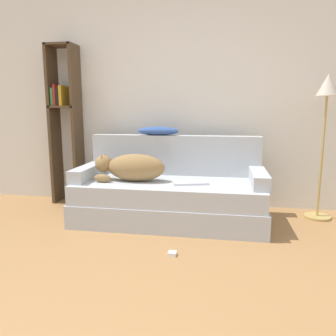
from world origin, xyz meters
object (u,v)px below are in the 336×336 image
object	(u,v)px
floor_lamp	(326,110)
couch	(170,201)
throw_pillow	(158,131)
power_adapter	(172,254)
bookshelf	(65,118)
laptop	(190,182)
dog	(131,167)

from	to	relation	value
floor_lamp	couch	bearing A→B (deg)	-167.02
couch	throw_pillow	bearing A→B (deg)	117.87
power_adapter	bookshelf	bearing A→B (deg)	139.11
couch	throw_pillow	xyz separation A→B (m)	(-0.19, 0.35, 0.69)
bookshelf	floor_lamp	bearing A→B (deg)	-3.04
laptop	bookshelf	world-z (taller)	bookshelf
couch	laptop	distance (m)	0.32
couch	power_adapter	distance (m)	0.84
laptop	power_adapter	world-z (taller)	laptop
dog	bookshelf	bearing A→B (deg)	150.19
power_adapter	throw_pillow	bearing A→B (deg)	106.48
couch	power_adapter	bearing A→B (deg)	-79.07
dog	floor_lamp	distance (m)	2.02
dog	laptop	bearing A→B (deg)	-1.66
couch	power_adapter	size ratio (longest dim) A/B	29.27
bookshelf	dog	bearing A→B (deg)	-29.81
power_adapter	floor_lamp	bearing A→B (deg)	40.15
laptop	bookshelf	xyz separation A→B (m)	(-1.56, 0.57, 0.60)
floor_lamp	power_adapter	bearing A→B (deg)	-139.85
dog	floor_lamp	size ratio (longest dim) A/B	0.49
laptop	throw_pillow	bearing A→B (deg)	116.97
couch	bookshelf	bearing A→B (deg)	159.59
laptop	power_adapter	size ratio (longest dim) A/B	5.93
throw_pillow	bookshelf	xyz separation A→B (m)	(-1.16, 0.15, 0.13)
dog	power_adapter	bearing A→B (deg)	-54.44
throw_pillow	power_adapter	world-z (taller)	throw_pillow
couch	bookshelf	xyz separation A→B (m)	(-1.35, 0.50, 0.82)
couch	laptop	size ratio (longest dim) A/B	4.94
laptop	throw_pillow	world-z (taller)	throw_pillow
laptop	bookshelf	size ratio (longest dim) A/B	0.20
floor_lamp	power_adapter	distance (m)	2.10
dog	floor_lamp	bearing A→B (deg)	12.02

